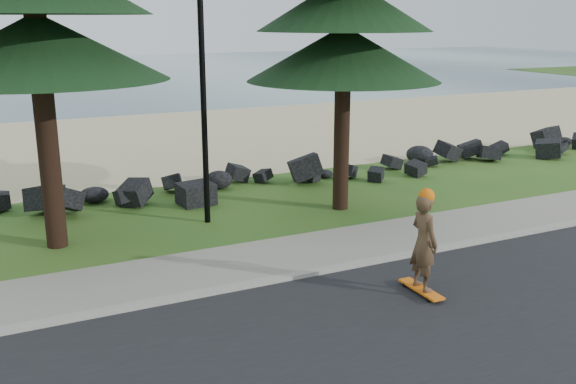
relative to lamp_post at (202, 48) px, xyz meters
name	(u,v)px	position (x,y,z in m)	size (l,w,h in m)	color
ground	(260,266)	(0.00, -3.20, -4.13)	(160.00, 160.00, 0.00)	#28591C
road	(388,373)	(0.00, -7.70, -4.12)	(160.00, 7.00, 0.02)	black
kerb	(279,279)	(0.00, -4.10, -4.08)	(160.00, 0.20, 0.10)	#9D9A8D
sidewalk	(256,261)	(0.00, -3.00, -4.09)	(160.00, 2.00, 0.08)	gray
beach_sand	(114,143)	(0.00, 11.30, -4.13)	(160.00, 15.00, 0.01)	#C7B385
ocean	(32,74)	(0.00, 47.80, -4.13)	(160.00, 58.00, 0.01)	#325160
seawall_boulders	(179,198)	(0.00, 2.40, -4.13)	(60.00, 2.40, 1.10)	black
lamp_post	(202,48)	(0.00, 0.00, 0.00)	(0.25, 0.14, 8.14)	black
skateboarder	(424,243)	(2.05, -5.73, -3.15)	(0.42, 1.05, 1.95)	orange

